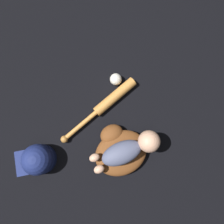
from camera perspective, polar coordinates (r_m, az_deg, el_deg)
ground_plane at (r=1.31m, az=0.18°, el=-12.00°), size 6.00×6.00×0.00m
baseball_glove at (r=1.27m, az=1.96°, el=-9.80°), size 0.36×0.35×0.09m
baby_figure at (r=1.18m, az=4.99°, el=-9.61°), size 0.39×0.22×0.12m
baseball_bat at (r=1.31m, az=-1.22°, el=2.40°), size 0.56×0.07×0.06m
baseball at (r=1.34m, az=1.00°, el=8.54°), size 0.07×0.07×0.07m
baseball_cap at (r=1.31m, az=-18.78°, el=-11.67°), size 0.26×0.23×0.17m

